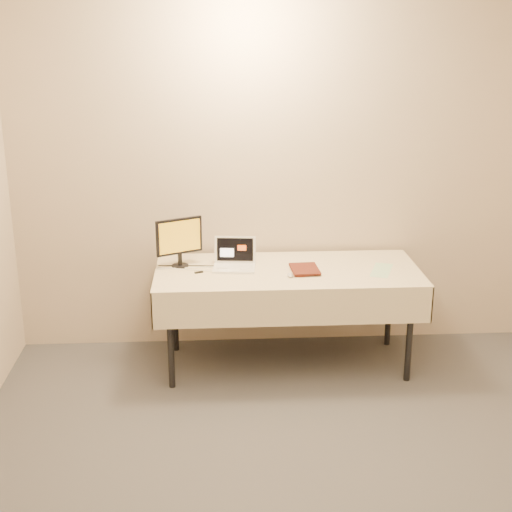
{
  "coord_description": "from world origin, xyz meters",
  "views": [
    {
      "loc": [
        -0.51,
        -2.67,
        2.38
      ],
      "look_at": [
        -0.23,
        1.99,
        0.86
      ],
      "focal_mm": 50.0,
      "sensor_mm": 36.0,
      "label": 1
    }
  ],
  "objects": [
    {
      "name": "monitor",
      "position": [
        -0.76,
        2.16,
        0.94
      ],
      "size": [
        0.32,
        0.17,
        0.35
      ],
      "rotation": [
        0.0,
        0.0,
        0.45
      ],
      "color": "black",
      "rests_on": "table"
    },
    {
      "name": "book",
      "position": [
        0.02,
        1.99,
        0.86
      ],
      "size": [
        0.19,
        0.03,
        0.25
      ],
      "primitive_type": "imported",
      "rotation": [
        0.0,
        0.0,
        0.06
      ],
      "color": "maroon",
      "rests_on": "table"
    },
    {
      "name": "laptop",
      "position": [
        -0.37,
        2.12,
        0.79
      ],
      "size": [
        0.32,
        0.27,
        0.21
      ],
      "rotation": [
        0.0,
        0.0,
        -0.1
      ],
      "color": "white",
      "rests_on": "table"
    },
    {
      "name": "usb_dongle",
      "position": [
        -0.62,
        2.01,
        0.74
      ],
      "size": [
        0.06,
        0.04,
        0.01
      ],
      "primitive_type": "cube",
      "rotation": [
        0.0,
        0.0,
        0.4
      ],
      "color": "black",
      "rests_on": "table"
    },
    {
      "name": "clicker",
      "position": [
        0.0,
        1.9,
        0.75
      ],
      "size": [
        0.04,
        0.08,
        0.02
      ],
      "primitive_type": "ellipsoid",
      "rotation": [
        0.0,
        0.0,
        0.03
      ],
      "color": "#B8B8BB",
      "rests_on": "table"
    },
    {
      "name": "paper_form",
      "position": [
        0.66,
        1.99,
        0.74
      ],
      "size": [
        0.23,
        0.34,
        0.0
      ],
      "primitive_type": "cube",
      "rotation": [
        0.0,
        0.0,
        -0.36
      ],
      "color": "#B5E4B7",
      "rests_on": "table"
    },
    {
      "name": "table",
      "position": [
        0.0,
        2.05,
        0.68
      ],
      "size": [
        1.86,
        0.81,
        0.74
      ],
      "color": "black",
      "rests_on": "ground"
    },
    {
      "name": "back_wall",
      "position": [
        0.0,
        2.5,
        1.35
      ],
      "size": [
        4.0,
        0.1,
        2.7
      ],
      "primitive_type": "cube",
      "color": "beige",
      "rests_on": "ground"
    },
    {
      "name": "alarm_clock",
      "position": [
        -0.41,
        2.28,
        0.76
      ],
      "size": [
        0.13,
        0.09,
        0.05
      ],
      "rotation": [
        0.0,
        0.0,
        0.33
      ],
      "color": "black",
      "rests_on": "table"
    }
  ]
}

